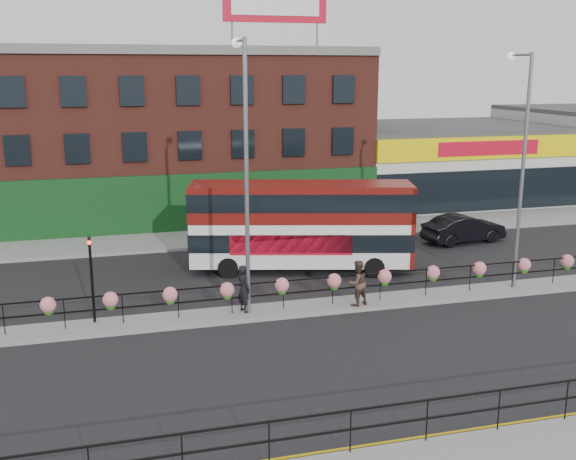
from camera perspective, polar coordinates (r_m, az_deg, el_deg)
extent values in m
plane|color=black|center=(26.40, 1.71, -6.75)|extent=(120.00, 120.00, 0.00)
cube|color=gray|center=(37.53, -3.59, -0.52)|extent=(60.00, 4.00, 0.15)
cube|color=gray|center=(26.38, 1.72, -6.60)|extent=(60.00, 1.60, 0.15)
cube|color=gold|center=(18.20, 10.99, -16.85)|extent=(60.00, 0.10, 0.01)
cube|color=gold|center=(18.06, 11.25, -17.12)|extent=(60.00, 0.10, 0.01)
cube|color=brown|center=(44.01, -10.98, 7.84)|extent=(25.00, 12.00, 10.00)
cube|color=#3F3F42|center=(43.83, -11.29, 14.55)|extent=(25.00, 12.00, 0.30)
cube|color=#0E3B14|center=(38.48, -10.06, 2.13)|extent=(25.00, 0.25, 3.40)
cube|color=silver|center=(49.93, 12.79, 5.50)|extent=(15.00, 12.00, 5.00)
cube|color=#3F3F42|center=(49.65, 12.95, 8.53)|extent=(15.00, 12.00, 0.30)
cube|color=yellow|center=(44.48, 16.56, 6.68)|extent=(15.00, 0.25, 1.40)
cube|color=red|center=(44.37, 16.64, 6.66)|extent=(7.00, 0.10, 0.90)
cube|color=black|center=(44.85, 16.33, 3.26)|extent=(15.00, 0.25, 2.60)
cylinder|color=slate|center=(39.42, -4.75, 16.14)|extent=(0.12, 0.12, 1.40)
cylinder|color=slate|center=(40.63, 2.48, 16.09)|extent=(0.12, 0.12, 1.40)
cube|color=black|center=(26.00, 1.73, -4.17)|extent=(30.00, 0.05, 0.05)
cube|color=black|center=(26.15, 1.73, -5.20)|extent=(30.00, 0.05, 0.05)
cylinder|color=black|center=(25.43, -22.93, -6.98)|extent=(0.04, 0.04, 1.10)
cylinder|color=black|center=(25.21, -18.40, -6.77)|extent=(0.04, 0.04, 1.10)
cylinder|color=black|center=(25.15, -13.83, -6.51)|extent=(0.04, 0.04, 1.10)
cylinder|color=black|center=(25.25, -9.27, -6.20)|extent=(0.04, 0.04, 1.10)
cylinder|color=black|center=(25.50, -4.77, -5.87)|extent=(0.04, 0.04, 1.10)
cylinder|color=black|center=(25.91, -0.40, -5.50)|extent=(0.04, 0.04, 1.10)
cylinder|color=black|center=(26.46, 3.81, -5.12)|extent=(0.04, 0.04, 1.10)
cylinder|color=black|center=(27.15, 7.82, -4.74)|extent=(0.04, 0.04, 1.10)
cylinder|color=black|center=(27.97, 11.61, -4.35)|extent=(0.04, 0.04, 1.10)
cylinder|color=black|center=(28.90, 15.16, -3.97)|extent=(0.04, 0.04, 1.10)
cylinder|color=black|center=(29.93, 18.48, -3.60)|extent=(0.04, 0.04, 1.10)
cylinder|color=black|center=(31.06, 21.57, -3.24)|extent=(0.04, 0.04, 1.10)
sphere|color=#D9727C|center=(25.12, -19.65, -5.97)|extent=(0.56, 0.56, 0.56)
sphere|color=#2F621B|center=(25.20, -19.61, -6.46)|extent=(0.36, 0.36, 0.36)
sphere|color=#D9727C|center=(25.02, -14.81, -5.70)|extent=(0.56, 0.56, 0.56)
sphere|color=#2F621B|center=(25.09, -14.78, -6.20)|extent=(0.36, 0.36, 0.36)
sphere|color=#D9727C|center=(25.09, -9.96, -5.39)|extent=(0.56, 0.56, 0.56)
sphere|color=#2F621B|center=(25.17, -9.94, -5.88)|extent=(0.36, 0.36, 0.36)
sphere|color=#D9727C|center=(25.35, -5.18, -5.04)|extent=(0.56, 0.56, 0.56)
sphere|color=#2F621B|center=(25.42, -5.17, -5.53)|extent=(0.36, 0.36, 0.36)
sphere|color=#D9727C|center=(25.77, -0.53, -4.67)|extent=(0.56, 0.56, 0.56)
sphere|color=#2F621B|center=(25.84, -0.53, -5.16)|extent=(0.36, 0.36, 0.36)
sphere|color=#D9727C|center=(26.36, 3.94, -4.29)|extent=(0.56, 0.56, 0.56)
sphere|color=#2F621B|center=(26.43, 3.93, -4.76)|extent=(0.36, 0.36, 0.36)
sphere|color=#D9727C|center=(27.10, 8.18, -3.90)|extent=(0.56, 0.56, 0.56)
sphere|color=#2F621B|center=(27.16, 8.17, -4.36)|extent=(0.36, 0.36, 0.36)
sphere|color=#D9727C|center=(27.98, 12.17, -3.51)|extent=(0.56, 0.56, 0.56)
sphere|color=#2F621B|center=(28.04, 12.15, -3.96)|extent=(0.36, 0.36, 0.36)
sphere|color=#D9727C|center=(28.98, 15.90, -3.13)|extent=(0.56, 0.56, 0.56)
sphere|color=#2F621B|center=(29.05, 15.88, -3.57)|extent=(0.36, 0.36, 0.36)
sphere|color=#D9727C|center=(30.11, 19.37, -2.77)|extent=(0.56, 0.56, 0.56)
sphere|color=#2F621B|center=(30.17, 19.33, -3.19)|extent=(0.36, 0.36, 0.36)
sphere|color=#D9727C|center=(31.33, 22.57, -2.43)|extent=(0.56, 0.56, 0.56)
sphere|color=#2F621B|center=(31.39, 22.53, -2.83)|extent=(0.36, 0.36, 0.36)
cube|color=black|center=(16.56, 5.36, -14.97)|extent=(20.00, 0.05, 0.05)
cube|color=black|center=(16.80, 5.32, -16.46)|extent=(20.00, 0.05, 0.05)
cylinder|color=black|center=(16.04, -8.95, -18.37)|extent=(0.04, 0.04, 1.10)
cylinder|color=black|center=(16.31, -1.61, -17.60)|extent=(0.04, 0.04, 1.10)
cylinder|color=black|center=(16.83, 5.32, -16.62)|extent=(0.04, 0.04, 1.10)
cylinder|color=black|center=(17.55, 11.68, -15.50)|extent=(0.04, 0.04, 1.10)
cylinder|color=black|center=(18.46, 17.42, -14.33)|extent=(0.04, 0.04, 1.10)
cylinder|color=black|center=(19.54, 22.51, -13.16)|extent=(0.04, 0.04, 1.10)
cube|color=white|center=(30.87, 1.10, 0.48)|extent=(10.29, 4.78, 3.65)
cube|color=#60100C|center=(30.65, 1.11, 2.39)|extent=(10.36, 4.86, 1.64)
cube|color=black|center=(31.02, 1.09, -0.67)|extent=(10.38, 4.88, 0.82)
cube|color=black|center=(30.62, 1.11, 2.65)|extent=(10.41, 4.91, 0.82)
cube|color=#60100C|center=(30.51, 1.11, 3.87)|extent=(10.29, 4.78, 0.11)
cube|color=#60100C|center=(31.38, 10.21, 0.48)|extent=(0.79, 2.31, 3.65)
cube|color=red|center=(29.90, 0.27, -1.30)|extent=(5.30, 1.44, 0.91)
cylinder|color=black|center=(30.31, -5.10, -3.21)|extent=(0.95, 0.50, 0.91)
cylinder|color=black|center=(32.49, -4.77, -2.05)|extent=(0.95, 0.50, 0.91)
cylinder|color=black|center=(30.47, 7.33, -3.18)|extent=(0.95, 0.50, 0.91)
cylinder|color=black|center=(32.64, 6.82, -2.03)|extent=(0.95, 0.50, 0.91)
imported|color=black|center=(37.49, 14.66, 0.11)|extent=(2.92, 5.02, 1.50)
imported|color=black|center=(25.53, -3.77, -4.96)|extent=(0.94, 0.86, 1.83)
imported|color=#4A362D|center=(26.29, 5.88, -4.48)|extent=(1.25, 1.17, 1.81)
cylinder|color=slate|center=(24.48, -3.53, 4.18)|extent=(0.16, 0.16, 10.06)
cylinder|color=slate|center=(24.92, -4.06, 15.71)|extent=(0.10, 1.51, 0.10)
sphere|color=silver|center=(25.66, -4.40, 15.53)|extent=(0.36, 0.36, 0.36)
cylinder|color=slate|center=(29.15, 19.23, 4.51)|extent=(0.15, 0.15, 9.63)
cylinder|color=slate|center=(29.46, 19.15, 13.84)|extent=(0.10, 1.44, 0.10)
sphere|color=silver|center=(30.06, 18.36, 13.78)|extent=(0.35, 0.35, 0.35)
cylinder|color=black|center=(25.21, -16.26, -4.09)|extent=(0.10, 0.10, 3.20)
imported|color=black|center=(24.79, -16.50, -0.56)|extent=(0.15, 0.18, 0.90)
sphere|color=#FF190C|center=(24.72, -16.48, -1.03)|extent=(0.14, 0.14, 0.14)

